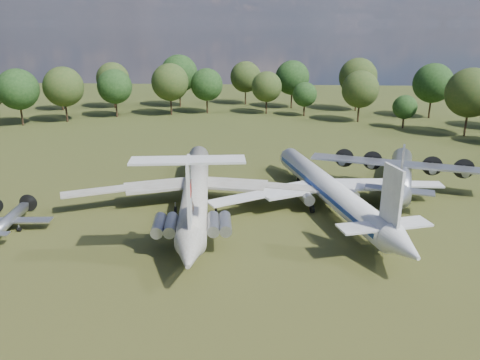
# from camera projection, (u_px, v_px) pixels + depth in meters

# --- Properties ---
(ground) EXTENTS (300.00, 300.00, 0.00)m
(ground) POSITION_uv_depth(u_px,v_px,m) (178.00, 213.00, 66.91)
(ground) COLOR #224015
(ground) RESTS_ON ground
(il62_airliner) EXTENTS (43.81, 53.82, 4.87)m
(il62_airliner) POSITION_uv_depth(u_px,v_px,m) (196.00, 193.00, 67.76)
(il62_airliner) COLOR silver
(il62_airliner) RESTS_ON ground
(tu104_jet) EXTENTS (47.82, 55.81, 4.76)m
(tu104_jet) POSITION_uv_depth(u_px,v_px,m) (328.00, 193.00, 67.87)
(tu104_jet) COLOR silver
(tu104_jet) RESTS_ON ground
(an12_transport) EXTENTS (37.03, 39.38, 4.29)m
(an12_transport) POSITION_uv_depth(u_px,v_px,m) (400.00, 177.00, 75.60)
(an12_transport) COLOR #909397
(an12_transport) RESTS_ON ground
(small_prop_northwest) EXTENTS (11.92, 15.46, 2.14)m
(small_prop_northwest) POSITION_uv_depth(u_px,v_px,m) (9.00, 223.00, 60.87)
(small_prop_northwest) COLOR #9A9CA1
(small_prop_northwest) RESTS_ON ground
(person_on_il62) EXTENTS (0.73, 0.51, 1.91)m
(person_on_il62) POSITION_uv_depth(u_px,v_px,m) (191.00, 206.00, 53.78)
(person_on_il62) COLOR brown
(person_on_il62) RESTS_ON il62_airliner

